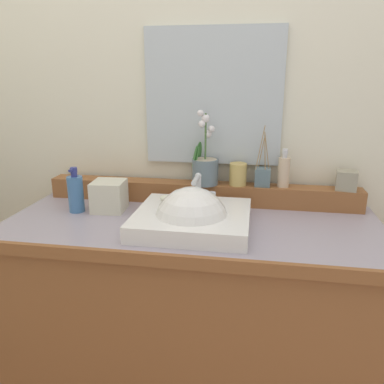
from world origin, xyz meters
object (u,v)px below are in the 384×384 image
(soap_bar, at_px, (168,198))
(soap_dispenser, at_px, (284,171))
(trinket_box, at_px, (346,181))
(reed_diffuser, at_px, (262,176))
(lotion_bottle, at_px, (76,193))
(potted_plant, at_px, (205,166))
(sink_basin, at_px, (192,222))
(tumbler_cup, at_px, (238,174))
(tissue_box, at_px, (109,196))

(soap_bar, relative_size, soap_dispenser, 0.43)
(trinket_box, bearing_deg, soap_bar, -155.61)
(reed_diffuser, height_order, lotion_bottle, reed_diffuser)
(potted_plant, relative_size, soap_dispenser, 1.95)
(sink_basin, bearing_deg, trinket_box, 26.80)
(soap_bar, height_order, tumbler_cup, tumbler_cup)
(reed_diffuser, relative_size, tissue_box, 1.97)
(trinket_box, height_order, lotion_bottle, lotion_bottle)
(sink_basin, relative_size, soap_dispenser, 2.58)
(soap_bar, distance_m, tumbler_cup, 0.33)
(tumbler_cup, distance_m, reed_diffuser, 0.10)
(potted_plant, relative_size, reed_diffuser, 1.24)
(potted_plant, bearing_deg, sink_basin, -91.44)
(soap_dispenser, relative_size, reed_diffuser, 0.63)
(soap_bar, bearing_deg, trinket_box, 14.16)
(trinket_box, height_order, tissue_box, trinket_box)
(potted_plant, relative_size, tumbler_cup, 3.33)
(reed_diffuser, bearing_deg, potted_plant, -176.62)
(lotion_bottle, xyz_separation_m, tissue_box, (0.13, 0.04, -0.02))
(trinket_box, bearing_deg, lotion_bottle, -159.63)
(soap_dispenser, distance_m, lotion_bottle, 0.87)
(soap_dispenser, distance_m, tumbler_cup, 0.19)
(soap_dispenser, height_order, reed_diffuser, reed_diffuser)
(soap_bar, xyz_separation_m, potted_plant, (0.12, 0.17, 0.10))
(tumbler_cup, xyz_separation_m, tissue_box, (-0.52, -0.16, -0.07))
(tissue_box, bearing_deg, reed_diffuser, 15.10)
(tumbler_cup, distance_m, lotion_bottle, 0.68)
(soap_dispenser, distance_m, trinket_box, 0.25)
(soap_dispenser, bearing_deg, lotion_bottle, -166.47)
(soap_dispenser, bearing_deg, tumbler_cup, -178.56)
(soap_bar, relative_size, lotion_bottle, 0.37)
(reed_diffuser, bearing_deg, sink_basin, -129.39)
(soap_bar, distance_m, potted_plant, 0.23)
(sink_basin, relative_size, lotion_bottle, 2.24)
(sink_basin, height_order, reed_diffuser, reed_diffuser)
(sink_basin, distance_m, soap_dispenser, 0.48)
(sink_basin, xyz_separation_m, tumbler_cup, (0.15, 0.30, 0.11))
(soap_bar, height_order, tissue_box, tissue_box)
(sink_basin, xyz_separation_m, soap_bar, (-0.12, 0.12, 0.05))
(tumbler_cup, bearing_deg, tissue_box, -162.74)
(soap_bar, xyz_separation_m, reed_diffuser, (0.37, 0.19, 0.06))
(trinket_box, distance_m, tissue_box, 0.98)
(reed_diffuser, xyz_separation_m, trinket_box, (0.34, -0.01, -0.00))
(soap_bar, bearing_deg, potted_plant, 54.63)
(soap_bar, distance_m, tissue_box, 0.26)
(soap_bar, bearing_deg, tissue_box, 175.91)
(soap_bar, height_order, trinket_box, trinket_box)
(tumbler_cup, bearing_deg, sink_basin, -116.36)
(potted_plant, distance_m, tissue_box, 0.42)
(lotion_bottle, height_order, tissue_box, lotion_bottle)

